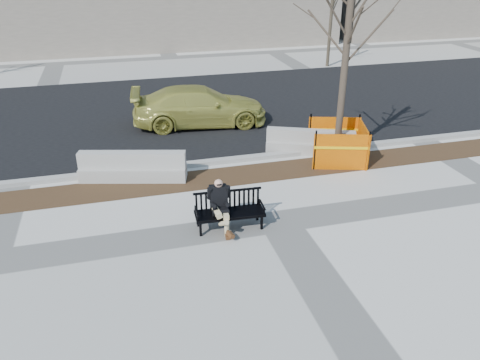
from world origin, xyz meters
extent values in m
plane|color=beige|center=(0.00, 0.00, 0.00)|extent=(120.00, 120.00, 0.00)
cube|color=#47301C|center=(0.00, 2.60, 0.00)|extent=(40.00, 1.20, 0.02)
cube|color=black|center=(0.00, 8.80, 0.00)|extent=(60.00, 10.40, 0.01)
cube|color=#9E9B93|center=(0.00, 3.55, 0.06)|extent=(60.00, 0.25, 0.12)
imported|color=#AFAB46|center=(-0.49, 7.00, 0.00)|extent=(4.78, 2.29, 1.34)
camera|label=1|loc=(-3.31, -8.84, 5.67)|focal=35.67mm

